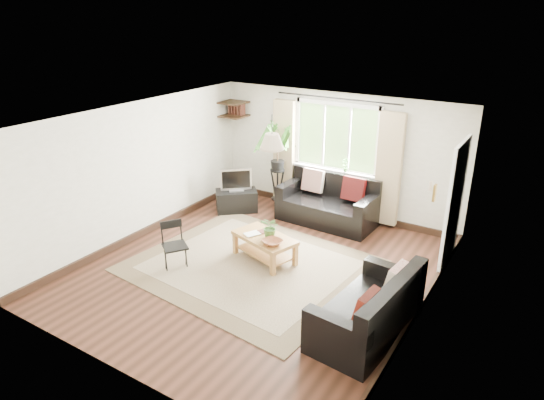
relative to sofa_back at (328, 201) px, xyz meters
The scene contains 24 objects.
floor 2.28m from the sofa_back, 92.68° to the right, with size 5.50×5.50×0.00m, color black.
ceiling 2.98m from the sofa_back, 92.68° to the right, with size 5.50×5.50×0.00m, color white.
wall_back 0.93m from the sofa_back, 101.40° to the left, with size 5.00×0.02×2.40m, color beige.
wall_front 5.04m from the sofa_back, 91.20° to the right, with size 5.00×0.02×2.40m, color beige.
wall_left 3.51m from the sofa_back, 139.41° to the right, with size 0.02×5.50×2.40m, color beige.
wall_right 3.36m from the sofa_back, 42.97° to the right, with size 0.02×5.50×2.40m, color beige.
rug 2.26m from the sofa_back, 97.32° to the right, with size 3.49×2.99×0.02m, color #C1B396.
window 1.22m from the sofa_back, 102.32° to the left, with size 2.50×0.16×2.16m, color white, non-canonical shape.
door 2.49m from the sofa_back, 12.67° to the right, with size 0.06×0.96×2.06m, color silver.
corner_shelf 2.78m from the sofa_back, behind, with size 0.50×0.50×0.34m, color black, non-canonical shape.
pendant_lamp 2.45m from the sofa_back, 93.27° to the right, with size 0.36×0.36×0.54m, color beige, non-canonical shape.
wall_sconce 3.29m from the sofa_back, 39.71° to the right, with size 0.12×0.12×0.28m, color beige, non-canonical shape.
sofa_back is the anchor object (origin of this frame).
sofa_right 3.41m from the sofa_back, 55.82° to the right, with size 0.84×1.68×0.79m, color black, non-canonical shape.
coffee_table 1.93m from the sofa_back, 95.95° to the right, with size 1.05×0.57×0.43m, color olive, non-canonical shape.
table_plant 1.90m from the sofa_back, 92.84° to the right, with size 0.31×0.27×0.35m, color #3E6B2A.
bowl 2.09m from the sofa_back, 88.21° to the right, with size 0.30×0.30×0.07m, color #985534.
book_a 1.98m from the sofa_back, 104.10° to the right, with size 0.18×0.24×0.02m, color white.
book_b 1.78m from the sofa_back, 101.91° to the right, with size 0.15×0.21×0.02m, color #552922.
tv_stand 1.87m from the sofa_back, 165.34° to the right, with size 0.81×0.45×0.43m, color black.
tv 1.88m from the sofa_back, 165.34° to the right, with size 0.62×0.21×0.48m, color #A5A5AA, non-canonical shape.
palm_stand 1.28m from the sofa_back, behind, with size 0.69×0.69×1.77m, color black, non-canonical shape.
folding_chair 3.14m from the sofa_back, 113.05° to the right, with size 0.39×0.39×0.76m, color black, non-canonical shape.
sill_plant 0.76m from the sofa_back, 69.93° to the left, with size 0.14×0.10×0.27m, color #2D6023.
Camera 1 is at (3.73, -5.56, 3.86)m, focal length 32.00 mm.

